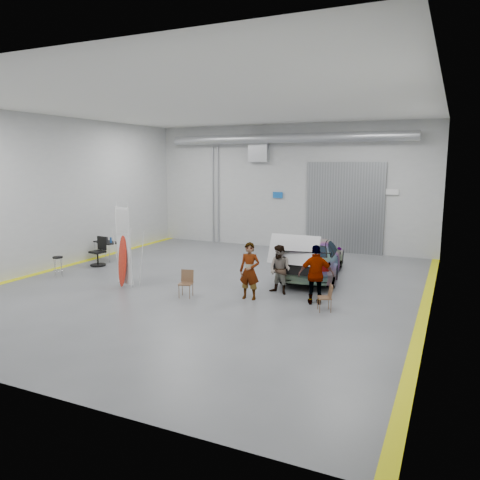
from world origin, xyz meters
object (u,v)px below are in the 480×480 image
at_px(folding_chair_far, 324,303).
at_px(shop_stool, 58,267).
at_px(person_a, 250,271).
at_px(surfboard_display, 125,253).
at_px(office_chair, 99,253).
at_px(person_b, 280,270).
at_px(folding_chair_near, 186,289).
at_px(person_c, 316,275).
at_px(sedan_car, 313,257).
at_px(work_table, 106,242).

height_order(folding_chair_far, shop_stool, folding_chair_far).
height_order(person_a, surfboard_display, surfboard_display).
distance_m(person_a, office_chair, 7.72).
bearing_deg(person_b, shop_stool, -157.22).
height_order(folding_chair_near, shop_stool, folding_chair_near).
relative_size(person_c, office_chair, 1.54).
bearing_deg(folding_chair_near, surfboard_display, 161.24).
bearing_deg(person_c, sedan_car, -92.88).
height_order(person_c, folding_chair_near, person_c).
bearing_deg(office_chair, person_c, 1.10).
bearing_deg(person_c, folding_chair_far, 107.15).
distance_m(folding_chair_far, office_chair, 10.13).
relative_size(person_b, folding_chair_near, 1.89).
relative_size(person_a, person_b, 1.12).
bearing_deg(sedan_car, person_b, 75.16).
xyz_separation_m(folding_chair_near, folding_chair_far, (4.32, 0.45, -0.02)).
height_order(work_table, office_chair, office_chair).
relative_size(surfboard_display, shop_stool, 3.81).
bearing_deg(folding_chair_far, shop_stool, -114.91).
xyz_separation_m(person_a, person_c, (2.01, 0.34, 0.01)).
height_order(shop_stool, office_chair, office_chair).
xyz_separation_m(sedan_car, folding_chair_near, (-2.86, -4.38, -0.46)).
xyz_separation_m(sedan_car, person_a, (-0.96, -3.73, 0.17)).
bearing_deg(folding_chair_near, shop_stool, 162.74).
distance_m(sedan_car, folding_chair_near, 5.25).
height_order(person_a, person_b, person_a).
bearing_deg(shop_stool, folding_chair_far, 0.83).
height_order(person_b, office_chair, person_b).
xyz_separation_m(sedan_car, surfboard_display, (-5.38, -4.18, 0.45)).
bearing_deg(sedan_car, folding_chair_near, 48.39).
bearing_deg(folding_chair_far, office_chair, -126.86).
distance_m(person_a, person_b, 1.15).
bearing_deg(person_a, surfboard_display, -177.04).
xyz_separation_m(person_b, surfboard_display, (-5.07, -1.40, 0.37)).
relative_size(person_b, folding_chair_far, 2.06).
xyz_separation_m(surfboard_display, office_chair, (-3.09, 2.20, -0.65)).
xyz_separation_m(surfboard_display, work_table, (-3.64, 3.30, -0.38)).
relative_size(person_b, shop_stool, 2.11).
relative_size(person_a, office_chair, 1.52).
relative_size(shop_stool, work_table, 0.55).
bearing_deg(folding_chair_near, person_b, 17.94).
xyz_separation_m(folding_chair_near, shop_stool, (-5.70, 0.31, 0.11)).
bearing_deg(person_b, surfboard_display, -150.71).
distance_m(sedan_car, work_table, 9.07).
bearing_deg(sedan_car, folding_chair_far, 101.92).
bearing_deg(person_c, surfboard_display, -12.99).
height_order(surfboard_display, shop_stool, surfboard_display).
xyz_separation_m(sedan_car, work_table, (-9.03, -0.88, 0.06)).
distance_m(person_a, surfboard_display, 4.45).
distance_m(person_b, work_table, 8.92).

